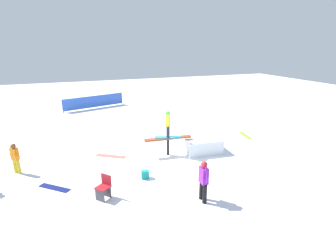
{
  "coord_description": "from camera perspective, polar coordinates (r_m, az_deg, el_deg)",
  "views": [
    {
      "loc": [
        4.23,
        11.41,
        5.31
      ],
      "look_at": [
        0.0,
        0.0,
        1.51
      ],
      "focal_mm": 28.0,
      "sensor_mm": 36.0,
      "label": 1
    }
  ],
  "objects": [
    {
      "name": "snow_kicker_ramp",
      "position": [
        13.72,
        7.26,
        -3.99
      ],
      "size": [
        1.91,
        1.63,
        0.72
      ],
      "primitive_type": "cube",
      "rotation": [
        0.0,
        0.0,
        -0.07
      ],
      "color": "white",
      "rests_on": "ground"
    },
    {
      "name": "loose_snowboard_navy",
      "position": [
        11.29,
        -23.48,
        -12.24
      ],
      "size": [
        1.19,
        1.09,
        0.02
      ],
      "primitive_type": "cube",
      "rotation": [
        0.0,
        0.0,
        2.42
      ],
      "color": "navy",
      "rests_on": "ground"
    },
    {
      "name": "bystander_orange",
      "position": [
        12.92,
        -30.33,
        -5.81
      ],
      "size": [
        0.48,
        0.48,
        1.35
      ],
      "rotation": [
        0.0,
        0.0,
        5.49
      ],
      "color": "gold",
      "rests_on": "ground"
    },
    {
      "name": "backpack_on_snow",
      "position": [
        11.05,
        -5.0,
        -10.47
      ],
      "size": [
        0.32,
        0.25,
        0.34
      ],
      "primitive_type": "cube",
      "rotation": [
        0.0,
        0.0,
        3.04
      ],
      "color": "teal",
      "rests_on": "ground"
    },
    {
      "name": "folding_chair",
      "position": [
        9.88,
        -13.77,
        -12.95
      ],
      "size": [
        0.62,
        0.62,
        0.88
      ],
      "rotation": [
        0.0,
        0.0,
        2.28
      ],
      "color": "#3F3F44",
      "rests_on": "ground"
    },
    {
      "name": "main_rider_on_rail",
      "position": [
        12.73,
        0.0,
        0.34
      ],
      "size": [
        1.33,
        0.76,
        1.35
      ],
      "rotation": [
        0.0,
        0.0,
        -0.32
      ],
      "color": "#1AB2CD",
      "rests_on": "rail_feature"
    },
    {
      "name": "bystander_purple",
      "position": [
        9.33,
        7.75,
        -11.39
      ],
      "size": [
        0.24,
        0.7,
        1.53
      ],
      "rotation": [
        0.0,
        0.0,
        4.67
      ],
      "color": "black",
      "rests_on": "ground"
    },
    {
      "name": "ground_plane",
      "position": [
        13.28,
        0.0,
        -6.25
      ],
      "size": [
        60.0,
        60.0,
        0.0
      ],
      "primitive_type": "plane",
      "color": "white"
    },
    {
      "name": "safety_fence",
      "position": [
        23.58,
        -15.78,
        5.15
      ],
      "size": [
        5.15,
        1.64,
        1.1
      ],
      "rotation": [
        0.0,
        0.0,
        6.58
      ],
      "color": "blue",
      "rests_on": "ground"
    },
    {
      "name": "rail_feature",
      "position": [
        13.0,
        0.0,
        -3.15
      ],
      "size": [
        2.39,
        0.46,
        0.91
      ],
      "rotation": [
        0.0,
        0.0,
        -0.07
      ],
      "color": "black",
      "rests_on": "ground"
    },
    {
      "name": "loose_snowboard_coral",
      "position": [
        13.4,
        -12.35,
        -6.41
      ],
      "size": [
        1.41,
        1.05,
        0.02
      ],
      "primitive_type": "cube",
      "rotation": [
        0.0,
        0.0,
        2.56
      ],
      "color": "#E17260",
      "rests_on": "ground"
    },
    {
      "name": "loose_snowboard_lime",
      "position": [
        16.64,
        16.48,
        -1.99
      ],
      "size": [
        0.48,
        1.34,
        0.02
      ],
      "primitive_type": "cube",
      "rotation": [
        0.0,
        0.0,
        4.55
      ],
      "color": "#96CD2F",
      "rests_on": "ground"
    }
  ]
}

